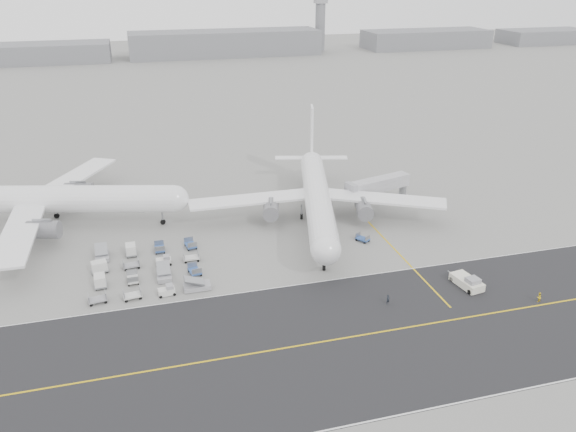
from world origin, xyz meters
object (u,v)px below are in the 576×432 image
object	(u,v)px
airliner_a	(48,199)
ground_crew_b	(539,297)
jet_bridge	(379,186)
control_tower	(320,23)
pushback_tug	(467,282)
airliner_b	(317,196)
ground_crew_a	(388,299)

from	to	relation	value
airliner_a	ground_crew_b	size ratio (longest dim) A/B	34.38
jet_bridge	control_tower	bearing A→B (deg)	59.64
pushback_tug	airliner_b	bearing A→B (deg)	106.88
jet_bridge	pushback_tug	bearing A→B (deg)	-105.12
pushback_tug	ground_crew_a	bearing A→B (deg)	175.98
control_tower	pushback_tug	distance (m)	282.85
ground_crew_a	ground_crew_b	xyz separation A→B (m)	(23.23, -5.56, -0.02)
ground_crew_b	pushback_tug	bearing A→B (deg)	-49.11
airliner_b	pushback_tug	bearing A→B (deg)	-49.49
control_tower	ground_crew_b	size ratio (longest dim) A/B	19.31
jet_bridge	ground_crew_a	distance (m)	40.74
airliner_a	ground_crew_a	size ratio (longest dim) A/B	33.46
jet_bridge	ground_crew_a	xyz separation A→B (m)	(-14.72, -37.83, -3.55)
ground_crew_b	ground_crew_a	bearing A→B (deg)	-23.10
control_tower	jet_bridge	xyz separation A→B (m)	(-64.28, -238.59, -11.87)
airliner_b	ground_crew_b	world-z (taller)	airliner_b
ground_crew_b	control_tower	bearing A→B (deg)	-110.82
airliner_b	airliner_a	bearing A→B (deg)	-178.06
airliner_a	ground_crew_a	distance (m)	70.47
control_tower	jet_bridge	size ratio (longest dim) A/B	1.86
ground_crew_a	airliner_b	bearing A→B (deg)	71.85
ground_crew_a	airliner_a	bearing A→B (deg)	120.29
ground_crew_b	jet_bridge	bearing A→B (deg)	-88.52
pushback_tug	ground_crew_b	size ratio (longest dim) A/B	4.75
pushback_tug	jet_bridge	xyz separation A→B (m)	(-0.10, 36.45, 3.50)
airliner_a	jet_bridge	xyz separation A→B (m)	(68.66, -7.27, -1.26)
pushback_tug	control_tower	bearing A→B (deg)	67.55
pushback_tug	airliner_a	bearing A→B (deg)	138.24
jet_bridge	ground_crew_b	bearing A→B (deg)	-94.17
control_tower	airliner_a	world-z (taller)	control_tower
airliner_b	jet_bridge	xyz separation A→B (m)	(15.69, 4.36, -0.95)
control_tower	ground_crew_a	size ratio (longest dim) A/B	18.79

